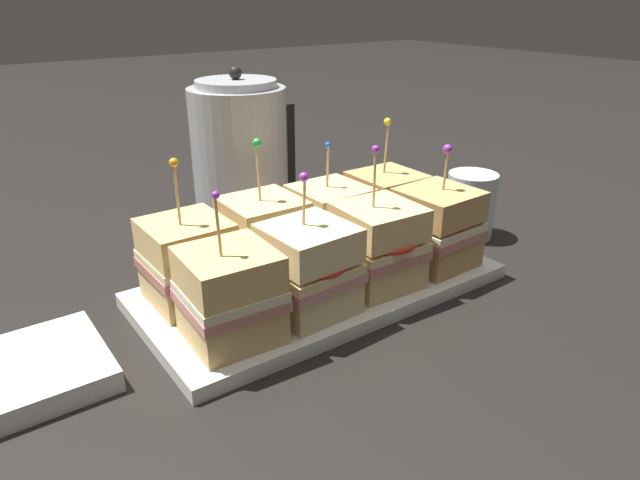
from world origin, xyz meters
TOP-DOWN VIEW (x-y plane):
  - ground_plane at (0.00, 0.00)m, footprint 6.00×6.00m
  - serving_platter at (0.00, 0.00)m, footprint 0.46×0.23m
  - sandwich_front_far_left at (-0.15, -0.05)m, footprint 0.10×0.10m
  - sandwich_front_center_left at (-0.05, -0.05)m, footprint 0.10×0.10m
  - sandwich_front_center_right at (0.05, -0.05)m, footprint 0.10×0.10m
  - sandwich_front_far_right at (0.16, -0.05)m, footprint 0.10×0.10m
  - sandwich_back_far_left at (-0.16, 0.05)m, footprint 0.10×0.10m
  - sandwich_back_center_left at (-0.05, 0.05)m, footprint 0.10×0.10m
  - sandwich_back_center_right at (0.05, 0.05)m, footprint 0.10×0.10m
  - sandwich_back_far_right at (0.16, 0.05)m, footprint 0.10×0.10m
  - kettle_steel at (0.04, 0.27)m, footprint 0.18×0.15m
  - drinking_glass at (0.30, 0.01)m, footprint 0.08×0.08m
  - napkin_stack at (-0.34, 0.01)m, footprint 0.14×0.14m

SIDE VIEW (x-z plane):
  - ground_plane at x=0.00m, z-range 0.00..0.00m
  - serving_platter at x=0.00m, z-range 0.00..0.02m
  - napkin_stack at x=-0.34m, z-range 0.00..0.02m
  - drinking_glass at x=0.30m, z-range 0.00..0.10m
  - sandwich_back_center_right at x=0.05m, z-range -0.01..0.15m
  - sandwich_front_far_left at x=-0.15m, z-range -0.02..0.15m
  - sandwich_back_far_left at x=-0.16m, z-range -0.02..0.16m
  - sandwich_back_far_right at x=0.16m, z-range -0.02..0.16m
  - sandwich_front_far_right at x=0.16m, z-range -0.01..0.15m
  - sandwich_front_center_left at x=-0.05m, z-range -0.01..0.15m
  - sandwich_front_center_right at x=0.05m, z-range -0.02..0.16m
  - sandwich_back_center_left at x=-0.05m, z-range -0.02..0.16m
  - kettle_steel at x=0.04m, z-range -0.01..0.24m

